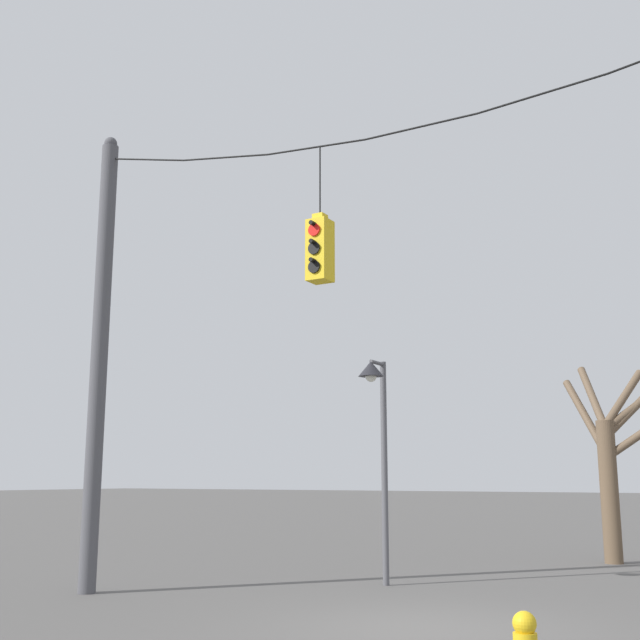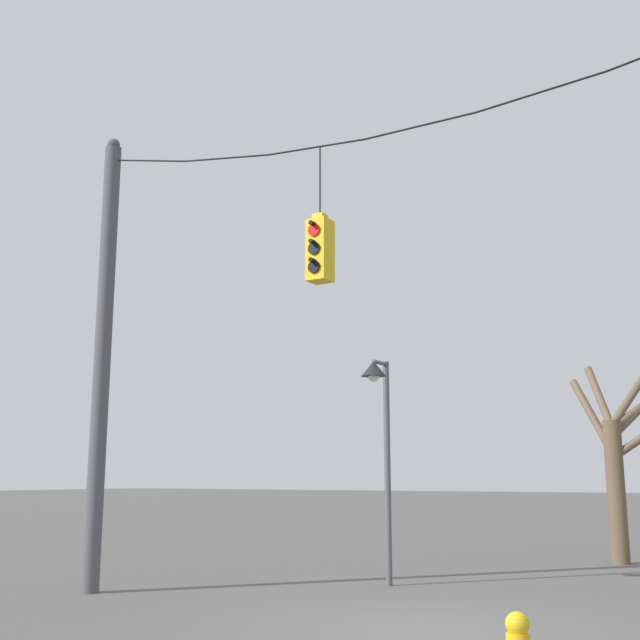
{
  "view_description": "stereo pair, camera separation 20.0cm",
  "coord_description": "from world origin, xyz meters",
  "views": [
    {
      "loc": [
        4.32,
        -10.24,
        1.95
      ],
      "look_at": [
        -1.71,
        0.17,
        4.32
      ],
      "focal_mm": 45.0,
      "sensor_mm": 36.0,
      "label": 1
    },
    {
      "loc": [
        4.49,
        -10.14,
        1.95
      ],
      "look_at": [
        -1.71,
        0.17,
        4.32
      ],
      "focal_mm": 45.0,
      "sensor_mm": 36.0,
      "label": 2
    }
  ],
  "objects": [
    {
      "name": "span_wire",
      "position": [
        0.0,
        0.17,
        7.36
      ],
      "size": [
        12.67,
        0.03,
        0.84
      ],
      "color": "black"
    },
    {
      "name": "traffic_light_near_left_pole",
      "position": [
        -1.71,
        0.17,
        5.44
      ],
      "size": [
        0.34,
        0.58,
        2.21
      ],
      "color": "yellow"
    },
    {
      "name": "bare_tree",
      "position": [
        0.67,
        10.01,
        2.5
      ],
      "size": [
        2.98,
        1.86,
        4.77
      ],
      "color": "brown",
      "rests_on": "ground_plane"
    },
    {
      "name": "street_lamp",
      "position": [
        -2.33,
        3.39,
        3.12
      ],
      "size": [
        0.47,
        0.82,
        4.15
      ],
      "color": "#515156",
      "rests_on": "ground_plane"
    },
    {
      "name": "ground_plane",
      "position": [
        0.0,
        0.0,
        0.0
      ],
      "size": [
        200.0,
        200.0,
        0.0
      ],
      "primitive_type": "plane",
      "color": "#565451"
    },
    {
      "name": "utility_pole_left",
      "position": [
        -6.33,
        0.17,
        4.15
      ],
      "size": [
        0.3,
        0.3,
        8.33
      ],
      "color": "#4C4C51",
      "rests_on": "ground_plane"
    }
  ]
}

